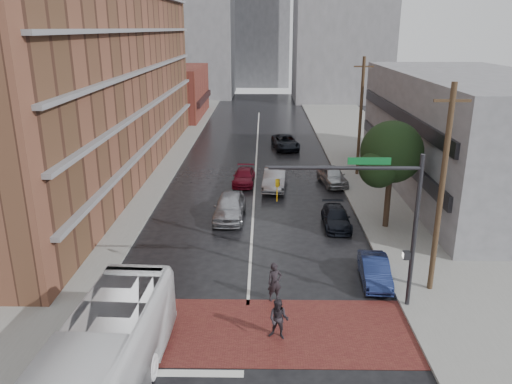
{
  "coord_description": "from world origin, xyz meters",
  "views": [
    {
      "loc": [
        0.68,
        -17.67,
        12.17
      ],
      "look_at": [
        0.29,
        8.62,
        3.5
      ],
      "focal_mm": 35.0,
      "sensor_mm": 36.0,
      "label": 1
    }
  ],
  "objects_px": {
    "car_travel_a": "(230,207)",
    "car_parked_near": "(375,270)",
    "car_travel_c": "(244,177)",
    "pedestrian_a": "(275,282)",
    "car_travel_b": "(275,179)",
    "transit_bus": "(93,382)",
    "car_parked_mid": "(336,218)",
    "suv_travel": "(285,142)",
    "car_parked_far": "(332,176)",
    "pedestrian_b": "(279,319)"
  },
  "relations": [
    {
      "from": "car_travel_a",
      "to": "car_parked_near",
      "type": "height_order",
      "value": "car_travel_a"
    },
    {
      "from": "car_travel_c",
      "to": "car_parked_near",
      "type": "xyz_separation_m",
      "value": [
        7.19,
        -16.51,
        0.02
      ]
    },
    {
      "from": "pedestrian_a",
      "to": "car_travel_b",
      "type": "height_order",
      "value": "pedestrian_a"
    },
    {
      "from": "car_travel_c",
      "to": "car_parked_near",
      "type": "distance_m",
      "value": 18.01
    },
    {
      "from": "transit_bus",
      "to": "pedestrian_a",
      "type": "xyz_separation_m",
      "value": [
        5.88,
        7.76,
        -0.67
      ]
    },
    {
      "from": "pedestrian_a",
      "to": "car_parked_mid",
      "type": "xyz_separation_m",
      "value": [
        4.15,
        9.26,
        -0.35
      ]
    },
    {
      "from": "suv_travel",
      "to": "car_travel_c",
      "type": "bearing_deg",
      "value": -115.21
    },
    {
      "from": "car_travel_c",
      "to": "car_parked_far",
      "type": "height_order",
      "value": "car_parked_far"
    },
    {
      "from": "car_travel_b",
      "to": "car_parked_near",
      "type": "xyz_separation_m",
      "value": [
        4.69,
        -15.32,
        -0.18
      ]
    },
    {
      "from": "pedestrian_a",
      "to": "car_travel_c",
      "type": "height_order",
      "value": "pedestrian_a"
    },
    {
      "from": "transit_bus",
      "to": "car_parked_far",
      "type": "relative_size",
      "value": 2.66
    },
    {
      "from": "car_travel_c",
      "to": "transit_bus",
      "type": "bearing_deg",
      "value": -95.44
    },
    {
      "from": "pedestrian_a",
      "to": "transit_bus",
      "type": "bearing_deg",
      "value": -146.92
    },
    {
      "from": "car_travel_a",
      "to": "car_parked_mid",
      "type": "height_order",
      "value": "car_travel_a"
    },
    {
      "from": "transit_bus",
      "to": "car_parked_far",
      "type": "xyz_separation_m",
      "value": [
        10.94,
        26.09,
        -0.87
      ]
    },
    {
      "from": "car_travel_b",
      "to": "suv_travel",
      "type": "height_order",
      "value": "car_travel_b"
    },
    {
      "from": "pedestrian_b",
      "to": "car_parked_near",
      "type": "height_order",
      "value": "pedestrian_b"
    },
    {
      "from": "car_travel_a",
      "to": "car_parked_far",
      "type": "distance_m",
      "value": 11.07
    },
    {
      "from": "car_travel_b",
      "to": "car_parked_mid",
      "type": "relative_size",
      "value": 1.19
    },
    {
      "from": "pedestrian_b",
      "to": "car_parked_far",
      "type": "xyz_separation_m",
      "value": [
        4.96,
        21.33,
        -0.14
      ]
    },
    {
      "from": "car_travel_a",
      "to": "car_parked_mid",
      "type": "relative_size",
      "value": 1.19
    },
    {
      "from": "suv_travel",
      "to": "car_parked_mid",
      "type": "xyz_separation_m",
      "value": [
        2.38,
        -21.7,
        -0.13
      ]
    },
    {
      "from": "car_travel_c",
      "to": "pedestrian_a",
      "type": "bearing_deg",
      "value": -80.67
    },
    {
      "from": "pedestrian_b",
      "to": "car_travel_c",
      "type": "bearing_deg",
      "value": 112.91
    },
    {
      "from": "suv_travel",
      "to": "car_parked_near",
      "type": "relative_size",
      "value": 1.38
    },
    {
      "from": "pedestrian_b",
      "to": "car_travel_a",
      "type": "relative_size",
      "value": 0.36
    },
    {
      "from": "car_travel_a",
      "to": "pedestrian_b",
      "type": "bearing_deg",
      "value": -76.03
    },
    {
      "from": "car_travel_b",
      "to": "car_parked_far",
      "type": "height_order",
      "value": "car_travel_b"
    },
    {
      "from": "car_parked_near",
      "to": "car_parked_far",
      "type": "height_order",
      "value": "car_parked_far"
    },
    {
      "from": "pedestrian_b",
      "to": "car_travel_b",
      "type": "bearing_deg",
      "value": 106.19
    },
    {
      "from": "car_parked_far",
      "to": "pedestrian_b",
      "type": "bearing_deg",
      "value": -113.18
    },
    {
      "from": "transit_bus",
      "to": "car_travel_c",
      "type": "relative_size",
      "value": 2.79
    },
    {
      "from": "car_travel_a",
      "to": "suv_travel",
      "type": "height_order",
      "value": "car_travel_a"
    },
    {
      "from": "pedestrian_b",
      "to": "suv_travel",
      "type": "xyz_separation_m",
      "value": [
        1.67,
        33.96,
        -0.16
      ]
    },
    {
      "from": "pedestrian_b",
      "to": "car_travel_b",
      "type": "relative_size",
      "value": 0.36
    },
    {
      "from": "pedestrian_b",
      "to": "car_travel_a",
      "type": "xyz_separation_m",
      "value": [
        -2.89,
        13.53,
        -0.05
      ]
    },
    {
      "from": "pedestrian_b",
      "to": "car_travel_b",
      "type": "height_order",
      "value": "pedestrian_b"
    },
    {
      "from": "pedestrian_a",
      "to": "car_travel_c",
      "type": "relative_size",
      "value": 0.45
    },
    {
      "from": "car_travel_a",
      "to": "car_travel_c",
      "type": "height_order",
      "value": "car_travel_a"
    },
    {
      "from": "car_parked_far",
      "to": "car_parked_mid",
      "type": "bearing_deg",
      "value": -105.85
    },
    {
      "from": "transit_bus",
      "to": "car_parked_near",
      "type": "distance_m",
      "value": 14.63
    },
    {
      "from": "transit_bus",
      "to": "pedestrian_a",
      "type": "relative_size",
      "value": 6.13
    },
    {
      "from": "transit_bus",
      "to": "car_parked_mid",
      "type": "xyz_separation_m",
      "value": [
        10.03,
        17.02,
        -1.02
      ]
    },
    {
      "from": "car_parked_near",
      "to": "car_travel_b",
      "type": "bearing_deg",
      "value": 110.51
    },
    {
      "from": "car_travel_c",
      "to": "car_parked_mid",
      "type": "xyz_separation_m",
      "value": [
        6.28,
        -9.14,
        -0.01
      ]
    },
    {
      "from": "car_parked_far",
      "to": "car_parked_near",
      "type": "bearing_deg",
      "value": -100.09
    },
    {
      "from": "car_travel_a",
      "to": "car_travel_b",
      "type": "relative_size",
      "value": 1.0
    },
    {
      "from": "pedestrian_b",
      "to": "transit_bus",
      "type": "bearing_deg",
      "value": -124.52
    },
    {
      "from": "car_travel_b",
      "to": "car_parked_mid",
      "type": "bearing_deg",
      "value": -59.4
    },
    {
      "from": "car_travel_c",
      "to": "car_parked_mid",
      "type": "height_order",
      "value": "car_travel_c"
    }
  ]
}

